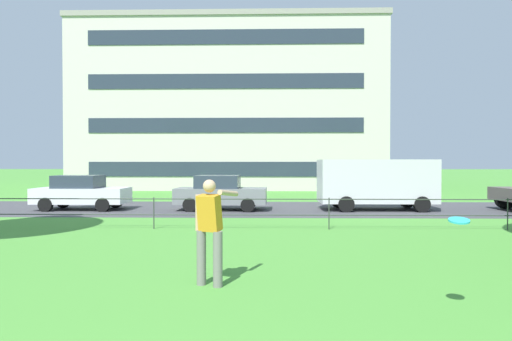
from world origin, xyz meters
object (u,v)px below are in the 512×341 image
at_px(car_white_right, 81,192).
at_px(apartment_building_background, 233,112).
at_px(person_thrower, 210,228).
at_px(frisbee, 459,220).
at_px(car_grey_far_left, 220,192).
at_px(panel_van_left, 376,181).

height_order(car_white_right, apartment_building_background, apartment_building_background).
bearing_deg(person_thrower, apartment_building_background, 93.80).
distance_m(frisbee, car_grey_far_left, 14.00).
relative_size(car_grey_far_left, apartment_building_background, 0.16).
bearing_deg(person_thrower, frisbee, -22.43).
distance_m(frisbee, apartment_building_background, 34.10).
height_order(person_thrower, car_grey_far_left, person_thrower).
bearing_deg(frisbee, panel_van_left, 80.18).
xyz_separation_m(frisbee, panel_van_left, (2.32, 13.41, -0.05)).
height_order(car_white_right, car_grey_far_left, same).
distance_m(person_thrower, panel_van_left, 13.31).
relative_size(car_grey_far_left, panel_van_left, 0.81).
bearing_deg(car_white_right, panel_van_left, 1.02).
bearing_deg(car_white_right, car_grey_far_left, 0.32).
relative_size(frisbee, car_grey_far_left, 0.08).
xyz_separation_m(car_white_right, car_grey_far_left, (6.23, 0.04, 0.00)).
relative_size(car_white_right, panel_van_left, 0.80).
bearing_deg(car_grey_far_left, panel_van_left, 1.66).
relative_size(frisbee, panel_van_left, 0.06).
relative_size(panel_van_left, apartment_building_background, 0.20).
bearing_deg(panel_van_left, car_grey_far_left, -178.34).
bearing_deg(panel_van_left, car_white_right, -178.98).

